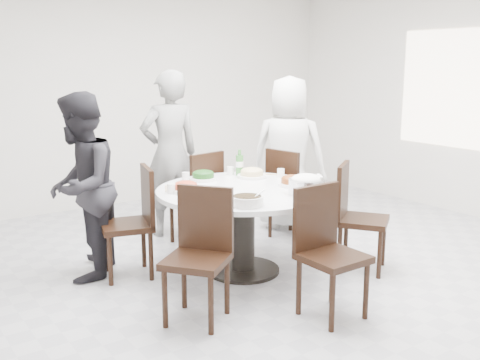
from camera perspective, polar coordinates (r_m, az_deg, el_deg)
floor at (r=5.17m, az=3.60°, el=-8.73°), size 6.00×6.00×0.01m
wall_back at (r=7.44m, az=-10.87°, el=8.49°), size 6.00×0.01×2.80m
dining_table at (r=4.92m, az=0.33°, el=-5.18°), size 1.50×1.50×0.75m
chair_ne at (r=5.88m, az=5.45°, el=-1.36°), size 0.49×0.49×0.95m
chair_n at (r=5.71m, az=-4.60°, el=-1.75°), size 0.49×0.49×0.95m
chair_nw at (r=4.89m, az=-11.47°, el=-4.30°), size 0.51×0.51×0.95m
chair_sw at (r=3.99m, az=-4.48°, el=-7.86°), size 0.59×0.59×0.95m
chair_s at (r=4.09m, az=9.47°, el=-7.47°), size 0.43×0.43×0.95m
chair_se at (r=5.06m, az=12.41°, el=-3.80°), size 0.59×0.59×0.95m
diner_right at (r=6.15m, az=4.96°, el=2.71°), size 0.93×0.97×1.68m
diner_middle at (r=5.94m, az=-7.14°, el=2.64°), size 0.68×0.49×1.74m
diner_left at (r=4.90m, az=-15.85°, el=-0.68°), size 0.93×0.97×1.58m
dish_greens at (r=5.18m, az=-3.75°, el=0.35°), size 0.26×0.26×0.07m
dish_pale at (r=5.28m, az=1.22°, el=0.64°), size 0.27×0.27×0.07m
dish_orange at (r=4.73m, az=-5.54°, el=-0.80°), size 0.25×0.25×0.07m
dish_redbrown at (r=4.96m, az=5.36°, el=-0.21°), size 0.26×0.26×0.07m
dish_tofu at (r=4.37m, az=-3.02°, el=-1.81°), size 0.27×0.27×0.07m
rice_bowl at (r=4.65m, az=6.77°, el=-0.68°), size 0.29×0.29×0.13m
soup_bowl at (r=4.26m, az=0.73°, el=-2.13°), size 0.25×0.25×0.08m
beverage_bottle at (r=5.38m, az=-0.05°, el=1.80°), size 0.07×0.07×0.25m
tea_cups at (r=5.34m, az=-3.52°, el=0.78°), size 0.07×0.07×0.08m
chopsticks at (r=5.37m, az=-3.70°, el=0.47°), size 0.24×0.04×0.01m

